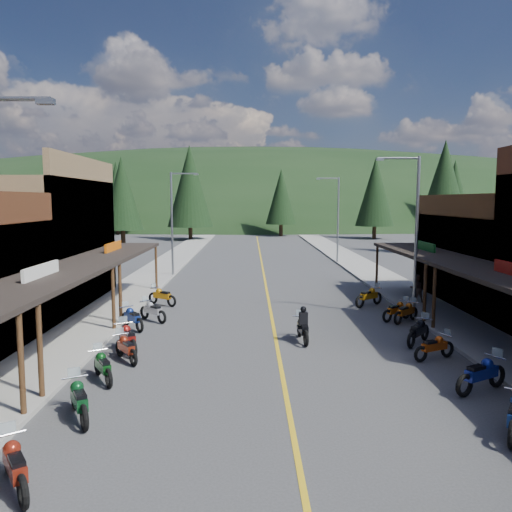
{
  "coord_description": "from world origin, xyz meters",
  "views": [
    {
      "loc": [
        -1.07,
        -16.37,
        5.86
      ],
      "look_at": [
        -0.78,
        9.32,
        3.0
      ],
      "focal_mm": 35.0,
      "sensor_mm": 36.0,
      "label": 1
    }
  ],
  "objects_px": {
    "pine_8": "(63,199)",
    "streetlight_1": "(174,219)",
    "bike_west_12": "(162,295)",
    "pine_11": "(444,188)",
    "pine_0": "(0,196)",
    "streetlight_2": "(414,229)",
    "pine_1": "(117,192)",
    "bike_west_10": "(132,317)",
    "streetlight_3": "(337,216)",
    "pine_3": "(281,197)",
    "pine_7": "(82,193)",
    "pine_10": "(122,193)",
    "bike_east_10": "(406,311)",
    "bike_east_7": "(482,373)",
    "bike_east_9": "(418,330)",
    "bike_west_8": "(126,347)",
    "bike_west_6": "(79,398)",
    "bike_west_11": "(153,310)",
    "rider_on_bike": "(303,327)",
    "shop_west_3": "(21,243)",
    "bike_east_12": "(369,295)",
    "pine_9": "(454,196)",
    "bike_west_9": "(128,337)",
    "bike_east_11": "(397,310)",
    "bike_west_7": "(103,365)",
    "pine_5": "(449,188)",
    "pine_2": "(190,186)",
    "pine_4": "(375,191)",
    "pedestrian_east_b": "(417,288)",
    "bike_west_5": "(15,464)",
    "bike_east_8": "(435,346)"
  },
  "relations": [
    {
      "from": "pine_8",
      "to": "streetlight_1",
      "type": "bearing_deg",
      "value": -50.1
    },
    {
      "from": "streetlight_1",
      "to": "bike_west_12",
      "type": "xyz_separation_m",
      "value": [
        0.93,
        -10.81,
        -3.88
      ]
    },
    {
      "from": "pine_11",
      "to": "pine_0",
      "type": "bearing_deg",
      "value": 158.2
    },
    {
      "from": "streetlight_2",
      "to": "pine_1",
      "type": "xyz_separation_m",
      "value": [
        -30.95,
        62.0,
        2.78
      ]
    },
    {
      "from": "bike_west_10",
      "to": "streetlight_3",
      "type": "bearing_deg",
      "value": 22.6
    },
    {
      "from": "pine_3",
      "to": "pine_7",
      "type": "xyz_separation_m",
      "value": [
        -36.0,
        10.0,
        0.75
      ]
    },
    {
      "from": "streetlight_3",
      "to": "pine_10",
      "type": "height_order",
      "value": "pine_10"
    },
    {
      "from": "streetlight_3",
      "to": "bike_east_10",
      "type": "relative_size",
      "value": 4.07
    },
    {
      "from": "bike_west_12",
      "to": "bike_east_7",
      "type": "relative_size",
      "value": 0.93
    },
    {
      "from": "pine_1",
      "to": "bike_east_9",
      "type": "height_order",
      "value": "pine_1"
    },
    {
      "from": "bike_west_8",
      "to": "bike_west_6",
      "type": "bearing_deg",
      "value": -125.38
    },
    {
      "from": "streetlight_2",
      "to": "pine_11",
      "type": "relative_size",
      "value": 0.65
    },
    {
      "from": "bike_west_11",
      "to": "rider_on_bike",
      "type": "height_order",
      "value": "rider_on_bike"
    },
    {
      "from": "shop_west_3",
      "to": "bike_east_12",
      "type": "height_order",
      "value": "shop_west_3"
    },
    {
      "from": "pine_9",
      "to": "bike_west_9",
      "type": "relative_size",
      "value": 4.91
    },
    {
      "from": "bike_west_11",
      "to": "bike_east_11",
      "type": "xyz_separation_m",
      "value": [
        11.93,
        0.02,
        -0.02
      ]
    },
    {
      "from": "streetlight_2",
      "to": "bike_east_10",
      "type": "height_order",
      "value": "streetlight_2"
    },
    {
      "from": "pine_7",
      "to": "bike_east_9",
      "type": "xyz_separation_m",
      "value": [
        37.8,
        -72.54,
        -6.65
      ]
    },
    {
      "from": "pine_11",
      "to": "bike_east_7",
      "type": "height_order",
      "value": "pine_11"
    },
    {
      "from": "bike_west_8",
      "to": "bike_east_11",
      "type": "relative_size",
      "value": 0.99
    },
    {
      "from": "bike_west_7",
      "to": "pine_8",
      "type": "bearing_deg",
      "value": 81.09
    },
    {
      "from": "pine_5",
      "to": "bike_east_12",
      "type": "xyz_separation_m",
      "value": [
        -28.48,
        -61.14,
        -7.38
      ]
    },
    {
      "from": "pine_8",
      "to": "bike_east_7",
      "type": "height_order",
      "value": "pine_8"
    },
    {
      "from": "pine_2",
      "to": "bike_west_11",
      "type": "relative_size",
      "value": 7.0
    },
    {
      "from": "pine_2",
      "to": "rider_on_bike",
      "type": "xyz_separation_m",
      "value": [
        11.11,
        -54.1,
        -7.37
      ]
    },
    {
      "from": "pine_1",
      "to": "pine_4",
      "type": "xyz_separation_m",
      "value": [
        42.0,
        -10.0,
        0.0
      ]
    },
    {
      "from": "streetlight_3",
      "to": "pine_3",
      "type": "bearing_deg",
      "value": 94.69
    },
    {
      "from": "pine_1",
      "to": "pine_9",
      "type": "relative_size",
      "value": 1.16
    },
    {
      "from": "pine_10",
      "to": "bike_east_12",
      "type": "height_order",
      "value": "pine_10"
    },
    {
      "from": "shop_west_3",
      "to": "pine_5",
      "type": "xyz_separation_m",
      "value": [
        47.78,
        60.7,
        4.47
      ]
    },
    {
      "from": "pine_11",
      "to": "bike_east_10",
      "type": "height_order",
      "value": "pine_11"
    },
    {
      "from": "pine_5",
      "to": "bike_west_9",
      "type": "bearing_deg",
      "value": -119.79
    },
    {
      "from": "pine_5",
      "to": "bike_east_9",
      "type": "relative_size",
      "value": 6.8
    },
    {
      "from": "pedestrian_east_b",
      "to": "streetlight_2",
      "type": "bearing_deg",
      "value": 60.32
    },
    {
      "from": "bike_west_8",
      "to": "bike_east_7",
      "type": "relative_size",
      "value": 0.87
    },
    {
      "from": "pine_5",
      "to": "pine_8",
      "type": "distance_m",
      "value": 64.53
    },
    {
      "from": "streetlight_3",
      "to": "pine_8",
      "type": "xyz_separation_m",
      "value": [
        -28.95,
        10.0,
        1.52
      ]
    },
    {
      "from": "bike_east_9",
      "to": "bike_east_10",
      "type": "xyz_separation_m",
      "value": [
        0.64,
        3.69,
        -0.03
      ]
    },
    {
      "from": "bike_west_11",
      "to": "bike_east_7",
      "type": "distance_m",
      "value": 14.96
    },
    {
      "from": "pine_5",
      "to": "rider_on_bike",
      "type": "xyz_separation_m",
      "value": [
        -32.89,
        -68.1,
        -7.37
      ]
    },
    {
      "from": "streetlight_2",
      "to": "bike_east_12",
      "type": "height_order",
      "value": "streetlight_2"
    },
    {
      "from": "bike_west_9",
      "to": "bike_east_7",
      "type": "height_order",
      "value": "bike_west_9"
    },
    {
      "from": "pine_2",
      "to": "pine_11",
      "type": "xyz_separation_m",
      "value": [
        30.0,
        -20.0,
        -0.8
      ]
    },
    {
      "from": "pine_8",
      "to": "pine_2",
      "type": "bearing_deg",
      "value": 56.31
    },
    {
      "from": "pine_4",
      "to": "pine_9",
      "type": "distance_m",
      "value": 16.18
    },
    {
      "from": "bike_west_5",
      "to": "bike_east_10",
      "type": "height_order",
      "value": "bike_west_5"
    },
    {
      "from": "bike_west_6",
      "to": "bike_east_11",
      "type": "height_order",
      "value": "bike_west_6"
    },
    {
      "from": "bike_west_10",
      "to": "bike_east_7",
      "type": "bearing_deg",
      "value": -69.76
    },
    {
      "from": "bike_east_10",
      "to": "bike_east_12",
      "type": "relative_size",
      "value": 0.92
    },
    {
      "from": "bike_east_8",
      "to": "shop_west_3",
      "type": "bearing_deg",
      "value": -142.41
    }
  ]
}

